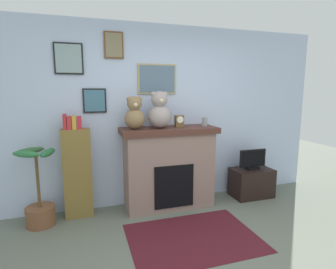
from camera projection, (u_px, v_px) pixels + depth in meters
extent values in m
cube|color=silver|center=(159.00, 116.00, 4.00)|extent=(5.20, 0.12, 2.60)
cube|color=tan|center=(157.00, 79.00, 3.83)|extent=(0.56, 0.02, 0.42)
cube|color=slate|center=(157.00, 79.00, 3.82)|extent=(0.52, 0.00, 0.38)
cube|color=brown|center=(114.00, 45.00, 3.58)|extent=(0.26, 0.02, 0.35)
cube|color=#7E7355|center=(114.00, 45.00, 3.57)|extent=(0.22, 0.00, 0.31)
cube|color=black|center=(95.00, 101.00, 3.61)|extent=(0.31, 0.02, 0.33)
cube|color=#3E6C87|center=(95.00, 101.00, 3.60)|extent=(0.27, 0.00, 0.29)
cube|color=black|center=(69.00, 59.00, 3.43)|extent=(0.36, 0.02, 0.40)
cube|color=#88A1A6|center=(69.00, 58.00, 3.42)|extent=(0.32, 0.00, 0.36)
cube|color=gray|center=(169.00, 170.00, 3.85)|extent=(1.24, 0.48, 1.08)
cube|color=#4F2B23|center=(169.00, 130.00, 3.76)|extent=(1.36, 0.54, 0.08)
cube|color=black|center=(174.00, 187.00, 3.65)|extent=(0.56, 0.02, 0.59)
cube|color=brown|center=(78.00, 174.00, 3.51)|extent=(0.36, 0.16, 1.19)
cube|color=#B5262B|center=(65.00, 122.00, 3.37)|extent=(0.04, 0.13, 0.19)
cube|color=#B72B2C|center=(69.00, 123.00, 3.38)|extent=(0.05, 0.13, 0.16)
cube|color=gold|center=(74.00, 122.00, 3.40)|extent=(0.05, 0.13, 0.17)
cube|color=#BB2735|center=(79.00, 123.00, 3.42)|extent=(0.06, 0.13, 0.16)
cylinder|color=brown|center=(41.00, 216.00, 3.36)|extent=(0.35, 0.35, 0.24)
cylinder|color=brown|center=(38.00, 182.00, 3.28)|extent=(0.04, 0.04, 0.65)
ellipsoid|color=#256639|center=(48.00, 153.00, 3.23)|extent=(0.20, 0.37, 0.08)
ellipsoid|color=#335F35|center=(30.00, 151.00, 3.32)|extent=(0.36, 0.28, 0.08)
ellipsoid|color=#2C703E|center=(26.00, 154.00, 3.07)|extent=(0.36, 0.27, 0.08)
cube|color=black|center=(251.00, 183.00, 4.26)|extent=(0.63, 0.40, 0.45)
cube|color=black|center=(252.00, 168.00, 4.22)|extent=(0.20, 0.14, 0.04)
cube|color=black|center=(253.00, 158.00, 4.20)|extent=(0.45, 0.03, 0.27)
cube|color=black|center=(253.00, 158.00, 4.18)|extent=(0.41, 0.00, 0.23)
cube|color=#4A161F|center=(193.00, 237.00, 3.07)|extent=(1.47, 1.08, 0.01)
cylinder|color=gray|center=(205.00, 122.00, 3.89)|extent=(0.08, 0.08, 0.12)
cube|color=brown|center=(179.00, 121.00, 3.77)|extent=(0.12, 0.08, 0.17)
cylinder|color=white|center=(180.00, 120.00, 3.72)|extent=(0.10, 0.01, 0.10)
sphere|color=olive|center=(135.00, 119.00, 3.57)|extent=(0.27, 0.27, 0.27)
sphere|color=olive|center=(134.00, 104.00, 3.53)|extent=(0.20, 0.20, 0.20)
sphere|color=olive|center=(129.00, 99.00, 3.50)|extent=(0.07, 0.07, 0.07)
sphere|color=olive|center=(139.00, 99.00, 3.54)|extent=(0.07, 0.07, 0.07)
sphere|color=beige|center=(135.00, 105.00, 3.46)|extent=(0.06, 0.06, 0.06)
sphere|color=#9F918E|center=(159.00, 117.00, 3.67)|extent=(0.31, 0.31, 0.31)
sphere|color=#9F918E|center=(159.00, 99.00, 3.63)|extent=(0.23, 0.23, 0.23)
sphere|color=#9F918E|center=(154.00, 94.00, 3.59)|extent=(0.08, 0.08, 0.08)
sphere|color=#9F918E|center=(165.00, 94.00, 3.64)|extent=(0.08, 0.08, 0.08)
sphere|color=beige|center=(161.00, 101.00, 3.55)|extent=(0.07, 0.07, 0.07)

